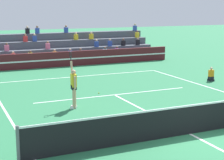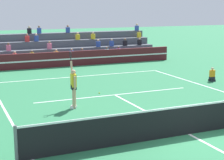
# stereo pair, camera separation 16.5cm
# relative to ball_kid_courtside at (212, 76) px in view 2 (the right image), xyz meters

# --- Properties ---
(ground_plane) EXTENTS (120.00, 120.00, 0.00)m
(ground_plane) POSITION_rel_ball_kid_courtside_xyz_m (-6.74, -7.30, -0.33)
(ground_plane) COLOR #2D7A4C
(court_lines) EXTENTS (11.10, 23.90, 0.01)m
(court_lines) POSITION_rel_ball_kid_courtside_xyz_m (-6.74, -7.30, -0.33)
(court_lines) COLOR white
(court_lines) RESTS_ON ground
(tennis_net) EXTENTS (12.00, 0.10, 1.10)m
(tennis_net) POSITION_rel_ball_kid_courtside_xyz_m (-6.74, -7.30, 0.21)
(tennis_net) COLOR slate
(tennis_net) RESTS_ON ground
(sponsor_banner_wall) EXTENTS (18.00, 0.26, 1.10)m
(sponsor_banner_wall) POSITION_rel_ball_kid_courtside_xyz_m (-6.74, 8.87, 0.22)
(sponsor_banner_wall) COLOR #51191E
(sponsor_banner_wall) RESTS_ON ground
(bleacher_stand) EXTENTS (17.41, 3.80, 2.83)m
(bleacher_stand) POSITION_rel_ball_kid_courtside_xyz_m (-6.75, 12.04, 0.50)
(bleacher_stand) COLOR #4C515B
(bleacher_stand) RESTS_ON ground
(ball_kid_courtside) EXTENTS (0.30, 0.36, 0.84)m
(ball_kid_courtside) POSITION_rel_ball_kid_courtside_xyz_m (0.00, 0.00, 0.00)
(ball_kid_courtside) COLOR black
(ball_kid_courtside) RESTS_ON ground
(tennis_player) EXTENTS (0.36, 0.95, 2.49)m
(tennis_player) POSITION_rel_ball_kid_courtside_xyz_m (-9.38, -2.36, 0.66)
(tennis_player) COLOR tan
(tennis_player) RESTS_ON ground
(tennis_ball) EXTENTS (0.07, 0.07, 0.07)m
(tennis_ball) POSITION_rel_ball_kid_courtside_xyz_m (-7.36, -0.30, -0.30)
(tennis_ball) COLOR #C6DB33
(tennis_ball) RESTS_ON ground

